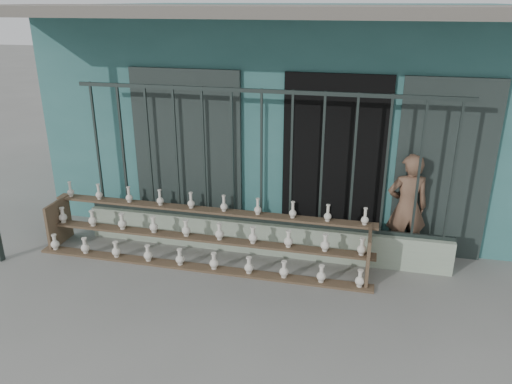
# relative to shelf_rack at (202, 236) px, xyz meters

# --- Properties ---
(ground) EXTENTS (60.00, 60.00, 0.00)m
(ground) POSITION_rel_shelf_rack_xyz_m (0.70, -0.89, -0.36)
(ground) COLOR slate
(workshop_building) EXTENTS (7.40, 6.60, 3.21)m
(workshop_building) POSITION_rel_shelf_rack_xyz_m (0.71, 3.34, 1.26)
(workshop_building) COLOR #326967
(workshop_building) RESTS_ON ground
(parapet_wall) EXTENTS (5.00, 0.20, 0.45)m
(parapet_wall) POSITION_rel_shelf_rack_xyz_m (0.70, 0.41, -0.13)
(parapet_wall) COLOR #99AA92
(parapet_wall) RESTS_ON ground
(security_fence) EXTENTS (5.00, 0.04, 1.80)m
(security_fence) POSITION_rel_shelf_rack_xyz_m (0.70, 0.41, 0.99)
(security_fence) COLOR #283330
(security_fence) RESTS_ON parapet_wall
(shelf_rack) EXTENTS (4.50, 0.68, 0.85)m
(shelf_rack) POSITION_rel_shelf_rack_xyz_m (0.00, 0.00, 0.00)
(shelf_rack) COLOR brown
(shelf_rack) RESTS_ON ground
(elderly_woman) EXTENTS (0.60, 0.46, 1.46)m
(elderly_woman) POSITION_rel_shelf_rack_xyz_m (2.59, 0.70, 0.38)
(elderly_woman) COLOR brown
(elderly_woman) RESTS_ON ground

